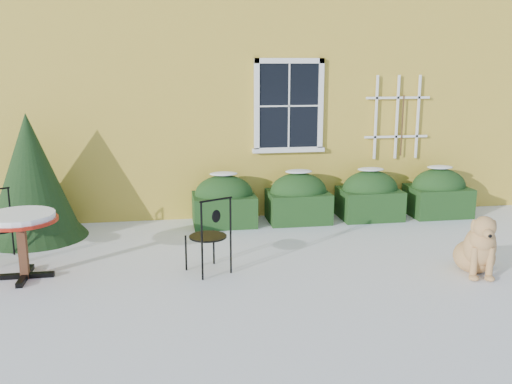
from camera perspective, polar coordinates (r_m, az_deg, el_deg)
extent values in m
plane|color=white|center=(7.46, 1.25, -8.43)|extent=(80.00, 80.00, 0.00)
cube|color=yellow|center=(13.91, -4.11, 13.92)|extent=(12.00, 8.00, 6.00)
cube|color=black|center=(10.07, 3.29, 8.59)|extent=(1.05, 0.03, 1.45)
cube|color=white|center=(10.04, 3.36, 12.98)|extent=(1.23, 0.06, 0.09)
cube|color=white|center=(10.14, 3.25, 4.24)|extent=(1.23, 0.06, 0.09)
cube|color=white|center=(9.95, 0.06, 8.56)|extent=(0.09, 0.06, 1.63)
cube|color=white|center=(10.20, 6.47, 8.58)|extent=(0.09, 0.06, 1.63)
cube|color=white|center=(10.05, 3.32, 8.58)|extent=(0.02, 0.02, 1.45)
cube|color=white|center=(10.05, 3.32, 8.58)|extent=(1.05, 0.02, 0.02)
cube|color=white|center=(10.14, 3.25, 4.22)|extent=(1.29, 0.14, 0.07)
cube|color=white|center=(10.53, 11.90, 7.29)|extent=(0.04, 0.03, 1.50)
cube|color=white|center=(10.68, 13.92, 7.27)|extent=(0.04, 0.03, 1.50)
cube|color=white|center=(10.85, 15.88, 7.23)|extent=(0.04, 0.03, 1.50)
cube|color=white|center=(10.72, 13.82, 5.40)|extent=(1.20, 0.03, 0.04)
cube|color=white|center=(10.66, 14.02, 9.14)|extent=(1.20, 0.03, 0.04)
cylinder|color=#472D19|center=(10.72, 14.41, 6.45)|extent=(0.02, 0.02, 1.10)
cube|color=#153213|center=(9.75, -3.21, -1.76)|extent=(1.05, 0.80, 0.52)
ellipsoid|color=#153213|center=(9.69, -3.23, -0.26)|extent=(1.00, 0.72, 0.67)
ellipsoid|color=white|center=(9.62, -3.26, 1.84)|extent=(0.47, 0.32, 0.06)
cube|color=#153213|center=(9.97, 4.24, -1.46)|extent=(1.05, 0.80, 0.52)
ellipsoid|color=#153213|center=(9.91, 4.26, 0.01)|extent=(1.00, 0.72, 0.67)
ellipsoid|color=white|center=(9.83, 4.30, 2.06)|extent=(0.47, 0.32, 0.06)
cube|color=#153213|center=(10.34, 11.26, -1.15)|extent=(1.05, 0.80, 0.52)
ellipsoid|color=#153213|center=(10.28, 11.33, 0.27)|extent=(1.00, 0.72, 0.67)
ellipsoid|color=white|center=(10.21, 11.41, 2.24)|extent=(0.47, 0.32, 0.06)
cube|color=#153213|center=(10.86, 17.70, -0.85)|extent=(1.05, 0.80, 0.52)
ellipsoid|color=#153213|center=(10.81, 17.80, 0.50)|extent=(1.00, 0.72, 0.67)
ellipsoid|color=white|center=(10.74, 17.92, 2.38)|extent=(0.47, 0.32, 0.06)
cone|color=black|center=(9.62, -21.36, -1.54)|extent=(1.63, 1.63, 0.94)
cone|color=black|center=(9.51, -21.61, 1.46)|extent=(1.46, 1.46, 1.97)
cube|color=black|center=(7.97, -22.07, -7.76)|extent=(0.72, 0.08, 0.06)
cube|color=black|center=(7.97, -22.07, -7.76)|extent=(0.08, 0.72, 0.06)
cube|color=#54301D|center=(7.86, -22.29, -5.34)|extent=(0.10, 0.10, 0.77)
cylinder|color=#A01A0D|center=(7.76, -22.52, -2.63)|extent=(0.92, 0.92, 0.04)
cylinder|color=white|center=(7.74, -22.55, -2.27)|extent=(0.86, 0.86, 0.07)
cylinder|color=black|center=(7.85, -4.25, -5.51)|extent=(0.03, 0.03, 0.48)
cylinder|color=black|center=(7.65, -7.02, -6.06)|extent=(0.03, 0.03, 0.48)
cylinder|color=black|center=(7.51, -2.53, -6.35)|extent=(0.03, 0.03, 0.48)
cylinder|color=black|center=(7.29, -5.38, -6.97)|extent=(0.03, 0.03, 0.48)
cylinder|color=black|center=(7.50, -4.83, -4.46)|extent=(0.49, 0.49, 0.02)
cylinder|color=black|center=(7.36, -2.57, -2.59)|extent=(0.03, 0.03, 0.54)
cylinder|color=black|center=(7.14, -5.47, -3.10)|extent=(0.03, 0.03, 0.54)
cylinder|color=black|center=(7.18, -4.03, -0.78)|extent=(0.44, 0.23, 0.03)
ellipsoid|color=black|center=(7.23, -4.00, -2.43)|extent=(0.13, 0.09, 0.17)
cylinder|color=black|center=(8.52, -22.45, -5.06)|extent=(0.02, 0.02, 0.47)
cylinder|color=black|center=(8.91, -23.14, -4.36)|extent=(0.02, 0.02, 0.47)
cylinder|color=black|center=(8.78, -23.41, -1.27)|extent=(0.02, 0.02, 0.52)
ellipsoid|color=tan|center=(8.14, 20.97, -6.02)|extent=(0.66, 0.70, 0.43)
ellipsoid|color=tan|center=(7.90, 21.47, -5.12)|extent=(0.49, 0.46, 0.54)
sphere|color=tan|center=(7.81, 21.66, -4.43)|extent=(0.33, 0.33, 0.33)
cylinder|color=tan|center=(7.80, 20.95, -6.67)|extent=(0.09, 0.09, 0.43)
cylinder|color=tan|center=(7.86, 22.34, -6.64)|extent=(0.09, 0.09, 0.43)
ellipsoid|color=tan|center=(7.81, 20.95, -8.01)|extent=(0.12, 0.15, 0.07)
ellipsoid|color=tan|center=(7.87, 22.33, -7.98)|extent=(0.12, 0.15, 0.07)
cylinder|color=tan|center=(7.79, 21.71, -4.03)|extent=(0.25, 0.28, 0.23)
sphere|color=tan|center=(7.71, 21.89, -3.30)|extent=(0.28, 0.28, 0.28)
ellipsoid|color=tan|center=(7.60, 22.14, -3.84)|extent=(0.18, 0.25, 0.13)
sphere|color=black|center=(7.52, 22.36, -4.09)|extent=(0.05, 0.05, 0.05)
ellipsoid|color=tan|center=(7.71, 20.93, -3.22)|extent=(0.09, 0.11, 0.18)
ellipsoid|color=tan|center=(7.78, 22.67, -3.22)|extent=(0.09, 0.11, 0.18)
cylinder|color=tan|center=(8.43, 21.65, -6.43)|extent=(0.17, 0.35, 0.08)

